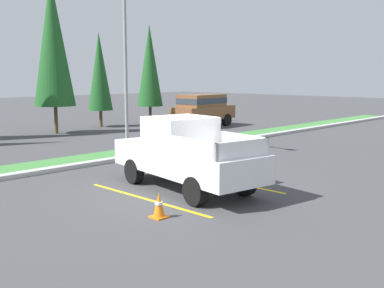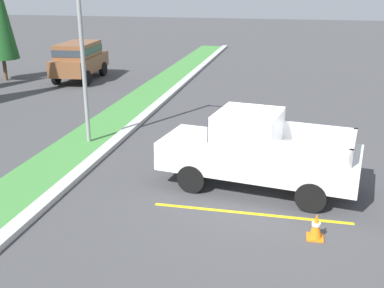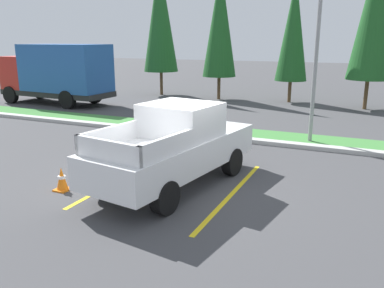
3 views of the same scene
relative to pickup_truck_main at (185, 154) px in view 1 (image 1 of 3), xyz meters
The scene contains 12 objects.
ground_plane 1.07m from the pickup_truck_main, 11.91° to the left, with size 120.00×120.00×0.00m, color #424244.
parking_line_near 1.87m from the pickup_truck_main, behind, with size 0.12×4.80×0.01m, color yellow.
parking_line_far 1.86m from the pickup_truck_main, ahead, with size 0.12×4.80×0.01m, color yellow.
curb_strip 5.15m from the pickup_truck_main, 87.03° to the left, with size 56.00×0.40×0.15m, color #B2B2AD.
grass_median 6.24m from the pickup_truck_main, 87.56° to the left, with size 56.00×1.80×0.06m, color #42843D.
pickup_truck_main is the anchor object (origin of this frame).
suv_distant 16.73m from the pickup_truck_main, 40.96° to the left, with size 4.72×2.21×2.10m.
street_light 6.92m from the pickup_truck_main, 66.52° to the left, with size 0.24×1.49×6.61m.
cypress_tree_right_inner 15.74m from the pickup_truck_main, 74.13° to the left, with size 2.30×2.30×8.84m.
cypress_tree_rightmost 17.80m from the pickup_truck_main, 63.03° to the left, with size 1.57×1.57×6.04m.
cypress_tree_far_right 19.25m from the pickup_truck_main, 52.25° to the left, with size 1.76×1.76×6.77m.
traffic_cone 2.95m from the pickup_truck_main, 147.49° to the right, with size 0.36×0.36×0.60m.
Camera 1 is at (-9.61, -9.38, 3.28)m, focal length 43.15 mm.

